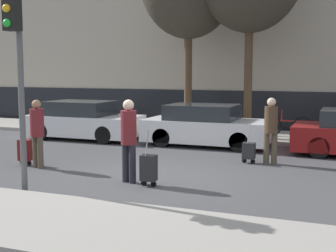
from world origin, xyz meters
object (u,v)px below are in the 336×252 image
pedestrian_left (37,129)px  traffic_light (16,50)px  parked_car_1 (206,126)px  trolley_center (149,168)px  parked_car_0 (84,121)px  pedestrian_right (271,126)px  trolley_right (249,151)px  trolley_left (25,150)px  parked_bicycle (287,126)px  pedestrian_center (129,135)px

pedestrian_left → traffic_light: (1.22, -2.16, 1.84)m
parked_car_1 → pedestrian_left: pedestrian_left is taller
pedestrian_left → trolley_center: (3.32, -0.69, -0.58)m
parked_car_0 → pedestrian_right: pedestrian_right is taller
trolley_center → trolley_right: (1.45, 3.20, -0.06)m
trolley_left → parked_bicycle: trolley_left is taller
parked_car_1 → trolley_left: parked_car_1 is taller
pedestrian_left → trolley_center: 3.44m
traffic_light → trolley_left: bearing=126.7°
trolley_center → pedestrian_left: bearing=168.2°
trolley_center → parked_car_0: bearing=132.1°
trolley_left → parked_bicycle: (5.67, 6.92, 0.11)m
trolley_center → traffic_light: bearing=-145.0°
pedestrian_right → traffic_light: 6.56m
trolley_center → trolley_right: trolley_center is taller
parked_car_1 → parked_bicycle: size_ratio=2.27×
trolley_left → parked_car_1: bearing=54.6°
parked_car_1 → traffic_light: (-1.64, -7.09, 2.18)m
trolley_right → trolley_left: bearing=-156.2°
pedestrian_left → trolley_left: size_ratio=1.42×
trolley_right → traffic_light: size_ratio=0.27×
parked_car_1 → traffic_light: bearing=-103.1°
pedestrian_right → trolley_right: size_ratio=1.60×
parked_car_1 → parked_bicycle: bearing=43.4°
parked_car_0 → pedestrian_center: 6.94m
pedestrian_right → parked_car_0: bearing=149.9°
trolley_left → trolley_right: bearing=23.8°
trolley_center → parked_bicycle: trolley_center is taller
pedestrian_left → parked_bicycle: size_ratio=0.96×
pedestrian_center → parked_car_1: bearing=-75.1°
trolley_left → trolley_right: (5.29, 2.34, -0.06)m
parked_car_1 → parked_bicycle: (2.29, 2.16, -0.14)m
pedestrian_right → trolley_right: (-0.54, -0.12, -0.65)m
pedestrian_left → parked_car_1: bearing=78.1°
pedestrian_left → pedestrian_center: bearing=7.2°
pedestrian_left → pedestrian_center: (2.79, -0.54, 0.06)m
pedestrian_center → trolley_right: bearing=-107.3°
trolley_right → pedestrian_center: bearing=-122.9°
parked_car_0 → parked_car_1: (4.49, 0.14, -0.01)m
pedestrian_right → trolley_right: 0.85m
trolley_left → traffic_light: traffic_light is taller
trolley_center → parked_bicycle: 8.00m
pedestrian_left → trolley_left: pedestrian_left is taller
trolley_center → pedestrian_right: 3.92m
trolley_left → pedestrian_center: pedestrian_center is taller
trolley_left → traffic_light: (1.74, -2.34, 2.43)m
pedestrian_left → pedestrian_right: size_ratio=0.99×
trolley_left → traffic_light: size_ratio=0.30×
traffic_light → parked_bicycle: size_ratio=2.23×
trolley_left → traffic_light: 3.79m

